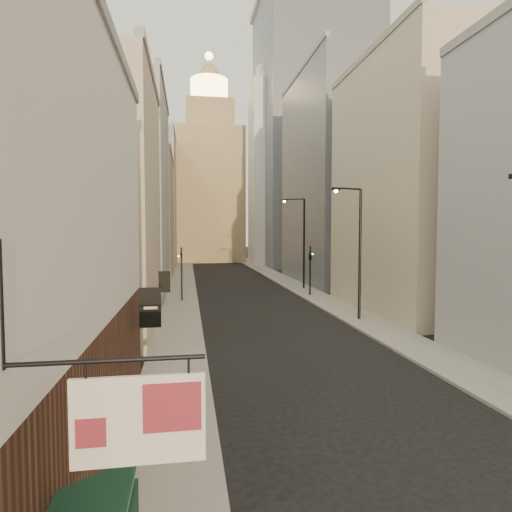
{
  "coord_description": "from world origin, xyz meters",
  "views": [
    {
      "loc": [
        -5.9,
        -2.2,
        6.43
      ],
      "look_at": [
        -2.04,
        21.82,
        5.04
      ],
      "focal_mm": 30.0,
      "sensor_mm": 36.0,
      "label": 1
    }
  ],
  "objects_px": {
    "streetlamp_far": "(302,238)",
    "traffic_light_left": "(181,263)",
    "white_tower": "(272,167)",
    "clock_tower": "(210,180)",
    "traffic_light_right": "(310,259)",
    "streetlamp_mid": "(357,246)"
  },
  "relations": [
    {
      "from": "clock_tower",
      "to": "streetlamp_far",
      "type": "relative_size",
      "value": 4.45
    },
    {
      "from": "streetlamp_mid",
      "to": "traffic_light_left",
      "type": "height_order",
      "value": "streetlamp_mid"
    },
    {
      "from": "white_tower",
      "to": "streetlamp_mid",
      "type": "distance_m",
      "value": 53.2
    },
    {
      "from": "clock_tower",
      "to": "traffic_light_right",
      "type": "bearing_deg",
      "value": -82.43
    },
    {
      "from": "streetlamp_mid",
      "to": "traffic_light_right",
      "type": "bearing_deg",
      "value": 74.94
    },
    {
      "from": "clock_tower",
      "to": "traffic_light_right",
      "type": "xyz_separation_m",
      "value": [
        7.1,
        -53.36,
        -13.91
      ]
    },
    {
      "from": "clock_tower",
      "to": "streetlamp_mid",
      "type": "distance_m",
      "value": 66.88
    },
    {
      "from": "streetlamp_mid",
      "to": "streetlamp_far",
      "type": "xyz_separation_m",
      "value": [
        0.63,
        17.32,
        0.35
      ]
    },
    {
      "from": "clock_tower",
      "to": "traffic_light_right",
      "type": "height_order",
      "value": "clock_tower"
    },
    {
      "from": "traffic_light_right",
      "to": "clock_tower",
      "type": "bearing_deg",
      "value": -106.3
    },
    {
      "from": "white_tower",
      "to": "streetlamp_far",
      "type": "relative_size",
      "value": 4.11
    },
    {
      "from": "white_tower",
      "to": "streetlamp_mid",
      "type": "height_order",
      "value": "white_tower"
    },
    {
      "from": "white_tower",
      "to": "clock_tower",
      "type": "bearing_deg",
      "value": 128.16
    },
    {
      "from": "traffic_light_left",
      "to": "traffic_light_right",
      "type": "bearing_deg",
      "value": -148.29
    },
    {
      "from": "streetlamp_mid",
      "to": "white_tower",
      "type": "bearing_deg",
      "value": 70.88
    },
    {
      "from": "streetlamp_mid",
      "to": "traffic_light_left",
      "type": "xyz_separation_m",
      "value": [
        -12.48,
        10.39,
        -1.87
      ]
    },
    {
      "from": "streetlamp_mid",
      "to": "traffic_light_left",
      "type": "relative_size",
      "value": 1.9
    },
    {
      "from": "clock_tower",
      "to": "streetlamp_mid",
      "type": "xyz_separation_m",
      "value": [
        7.02,
        -65.38,
        -12.22
      ]
    },
    {
      "from": "white_tower",
      "to": "streetlamp_mid",
      "type": "relative_size",
      "value": 4.38
    },
    {
      "from": "white_tower",
      "to": "traffic_light_left",
      "type": "relative_size",
      "value": 8.3
    },
    {
      "from": "streetlamp_far",
      "to": "traffic_light_left",
      "type": "xyz_separation_m",
      "value": [
        -13.11,
        -6.93,
        -2.22
      ]
    },
    {
      "from": "clock_tower",
      "to": "white_tower",
      "type": "distance_m",
      "value": 17.83
    }
  ]
}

